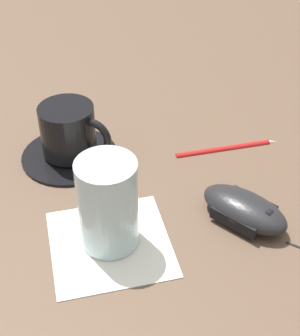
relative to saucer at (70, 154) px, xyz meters
The scene contains 7 objects.
ground_plane 0.11m from the saucer, 49.53° to the right, with size 3.00×3.00×0.00m, color brown.
saucer is the anchor object (origin of this frame).
coffee_cup 0.04m from the saucer, ahead, with size 0.09×0.09×0.07m.
computer_mouse 0.26m from the saucer, 43.66° to the right, with size 0.11×0.12×0.03m.
napkin_under_glass 0.18m from the saucer, 82.55° to the right, with size 0.14×0.14×0.00m, color silver.
drinking_glass 0.18m from the saucer, 81.86° to the right, with size 0.07×0.07×0.11m, color silver.
pen 0.22m from the saucer, ahead, with size 0.15×0.01×0.01m.
Camera 1 is at (-0.11, -0.50, 0.44)m, focal length 55.00 mm.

